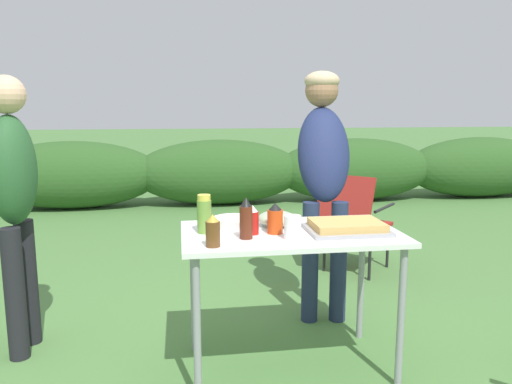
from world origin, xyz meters
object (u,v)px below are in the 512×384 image
Objects in this scene: hot_sauce_bottle at (275,219)px; standing_person_in_red_jacket at (323,163)px; ketchup_bottle at (253,220)px; food_tray at (347,227)px; plate_stack at (234,222)px; relish_jar at (204,214)px; beer_bottle at (213,231)px; paper_cup_stack at (292,227)px; folding_table at (290,246)px; camp_chair_green_behind_table at (352,218)px; bbq_sauce_bottle at (246,219)px; mixing_bowl at (277,218)px; standing_person_in_navy_coat at (13,190)px.

standing_person_in_red_jacket is at bearing 56.97° from hot_sauce_bottle.
ketchup_bottle is 0.09× the size of standing_person_in_red_jacket.
food_tray is 0.37m from hot_sauce_bottle.
relish_jar reaches higher than plate_stack.
food_tray is 0.71m from beer_bottle.
ketchup_bottle is at bearing 144.09° from paper_cup_stack.
paper_cup_stack is 0.77× the size of beer_bottle.
hot_sauce_bottle is (-0.09, -0.03, 0.15)m from folding_table.
plate_stack is 0.27m from hot_sauce_bottle.
standing_person_in_red_jacket is at bearing 37.78° from plate_stack.
camp_chair_green_behind_table reaches higher than plate_stack.
relish_jar reaches higher than camp_chair_green_behind_table.
beer_bottle is 0.97× the size of hot_sauce_bottle.
standing_person_in_red_jacket is (0.38, 0.81, 0.21)m from paper_cup_stack.
food_tray is at bearing -90.00° from standing_person_in_red_jacket.
camp_chair_green_behind_table is at bearing 59.40° from folding_table.
food_tray is 2.04× the size of relish_jar.
relish_jar reaches higher than hot_sauce_bottle.
folding_table is at bearing 17.43° from hot_sauce_bottle.
paper_cup_stack is at bearing -11.82° from bbq_sauce_bottle.
mixing_bowl is 0.13× the size of standing_person_in_navy_coat.
paper_cup_stack is 0.75× the size of hot_sauce_bottle.
paper_cup_stack reaches higher than camp_chair_green_behind_table.
plate_stack is at bearing 157.85° from food_tray.
hot_sauce_bottle is (-0.36, 0.03, 0.05)m from food_tray.
bbq_sauce_bottle reaches higher than hot_sauce_bottle.
bbq_sauce_bottle is 1.31× the size of hot_sauce_bottle.
standing_person_in_red_jacket is at bearing 50.70° from ketchup_bottle.
standing_person_in_red_jacket reaches higher than hot_sauce_bottle.
relish_jar is 1.30× the size of beer_bottle.
beer_bottle is at bearing -136.23° from mixing_bowl.
bbq_sauce_bottle is (-0.52, -0.05, 0.07)m from food_tray.
plate_stack is at bearing 133.76° from hot_sauce_bottle.
standing_person_in_navy_coat reaches higher than folding_table.
standing_person_in_navy_coat reaches higher than beer_bottle.
hot_sauce_bottle is at bearing 26.58° from bbq_sauce_bottle.
mixing_bowl is 0.24× the size of camp_chair_green_behind_table.
folding_table is 7.17× the size of hot_sauce_bottle.
beer_bottle is at bearing -116.93° from standing_person_in_navy_coat.
bbq_sauce_bottle is 1.90m from camp_chair_green_behind_table.
paper_cup_stack is 0.45m from relish_jar.
relish_jar is 0.24m from ketchup_bottle.
folding_table is at bearing 80.60° from paper_cup_stack.
relish_jar is (-0.43, 0.04, 0.17)m from folding_table.
ketchup_bottle reaches higher than plate_stack.
food_tray is at bearing -22.15° from plate_stack.
bbq_sauce_bottle reaches higher than mixing_bowl.
standing_person_in_navy_coat is at bearing 164.87° from food_tray.
standing_person_in_red_jacket is (0.56, 0.68, 0.20)m from ketchup_bottle.
bbq_sauce_bottle is (-0.22, 0.05, 0.04)m from paper_cup_stack.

